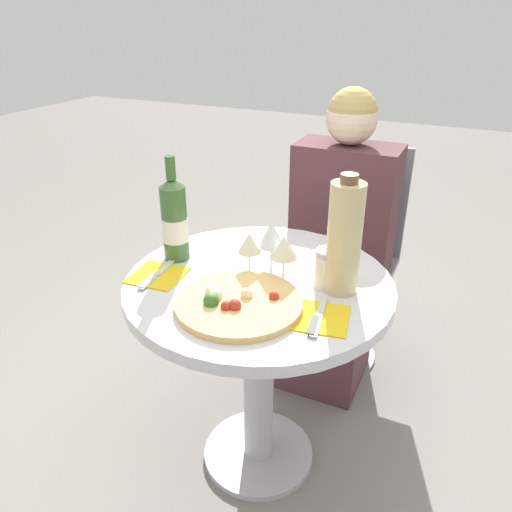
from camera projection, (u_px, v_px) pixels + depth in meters
name	position (u px, v px, depth m)	size (l,w,h in m)	color
ground_plane	(258.00, 455.00, 1.79)	(12.00, 12.00, 0.00)	gray
dining_table	(259.00, 326.00, 1.54)	(0.79, 0.79, 0.72)	#B2B2B7
chair_behind_diner	(344.00, 261.00, 2.17)	(0.43, 0.43, 0.93)	slate
seated_diner	(335.00, 259.00, 2.01)	(0.40, 0.43, 1.18)	#512D33
pizza_large	(238.00, 303.00, 1.33)	(0.34, 0.34, 0.05)	#DBB26B
wine_bottle	(175.00, 220.00, 1.53)	(0.08, 0.08, 0.33)	#38602D
tall_carafe	(344.00, 238.00, 1.34)	(0.09, 0.09, 0.34)	tan
sugar_shaker	(327.00, 268.00, 1.41)	(0.07, 0.07, 0.12)	silver
wine_glass_center	(272.00, 235.00, 1.46)	(0.08, 0.08, 0.16)	silver
wine_glass_front_left	(249.00, 244.00, 1.46)	(0.07, 0.07, 0.13)	silver
wine_glass_front_right	(284.00, 248.00, 1.42)	(0.08, 0.08, 0.14)	silver
place_setting_left	(157.00, 275.00, 1.48)	(0.16, 0.19, 0.01)	gold
place_setting_right	(319.00, 318.00, 1.28)	(0.17, 0.19, 0.01)	gold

